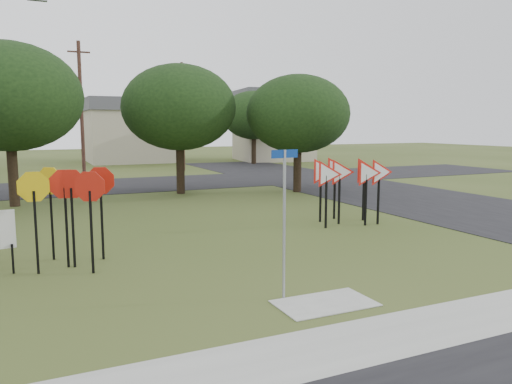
% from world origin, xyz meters
% --- Properties ---
extents(ground, '(140.00, 140.00, 0.00)m').
position_xyz_m(ground, '(0.00, 0.00, 0.00)').
color(ground, '#38481B').
extents(sidewalk, '(30.00, 1.60, 0.02)m').
position_xyz_m(sidewalk, '(0.00, -4.20, 0.01)').
color(sidewalk, '#9C9D95').
rests_on(sidewalk, ground).
extents(planting_strip, '(30.00, 0.80, 0.02)m').
position_xyz_m(planting_strip, '(0.00, -5.40, 0.01)').
color(planting_strip, '#38481B').
rests_on(planting_strip, ground).
extents(street_right, '(8.00, 50.00, 0.02)m').
position_xyz_m(street_right, '(12.00, 10.00, 0.01)').
color(street_right, black).
rests_on(street_right, ground).
extents(street_far, '(60.00, 8.00, 0.02)m').
position_xyz_m(street_far, '(0.00, 20.00, 0.01)').
color(street_far, black).
rests_on(street_far, ground).
extents(curb_pad, '(2.00, 1.20, 0.02)m').
position_xyz_m(curb_pad, '(0.00, -2.40, 0.01)').
color(curb_pad, '#9C9D95').
rests_on(curb_pad, ground).
extents(street_name_sign, '(0.64, 0.11, 3.13)m').
position_xyz_m(street_name_sign, '(-0.62, -1.76, 1.79)').
color(street_name_sign, '#92959A').
rests_on(street_name_sign, ground).
extents(stop_sign_cluster, '(2.41, 2.17, 2.55)m').
position_xyz_m(stop_sign_cluster, '(-4.47, 2.66, 1.88)').
color(stop_sign_cluster, black).
rests_on(stop_sign_cluster, ground).
extents(yield_sign_cluster, '(3.07, 2.03, 2.46)m').
position_xyz_m(yield_sign_cluster, '(5.32, 4.48, 1.81)').
color(yield_sign_cluster, black).
rests_on(yield_sign_cluster, ground).
extents(far_pole_a, '(1.40, 0.24, 9.00)m').
position_xyz_m(far_pole_a, '(-2.00, 24.00, 4.60)').
color(far_pole_a, '#4A2D22').
rests_on(far_pole_a, ground).
extents(far_pole_b, '(1.40, 0.24, 8.50)m').
position_xyz_m(far_pole_b, '(6.00, 28.00, 4.35)').
color(far_pole_b, '#4A2D22').
rests_on(far_pole_b, ground).
extents(house_mid, '(8.40, 8.40, 6.20)m').
position_xyz_m(house_mid, '(4.00, 40.00, 3.15)').
color(house_mid, '#B9AF95').
rests_on(house_mid, ground).
extents(house_right, '(8.30, 8.30, 7.20)m').
position_xyz_m(house_right, '(18.00, 36.00, 3.65)').
color(house_right, '#B9AF95').
rests_on(house_right, ground).
extents(tree_near_left, '(6.40, 6.40, 7.27)m').
position_xyz_m(tree_near_left, '(-6.00, 14.00, 4.86)').
color(tree_near_left, black).
rests_on(tree_near_left, ground).
extents(tree_near_mid, '(6.00, 6.00, 6.80)m').
position_xyz_m(tree_near_mid, '(2.00, 15.00, 4.54)').
color(tree_near_mid, black).
rests_on(tree_near_mid, ground).
extents(tree_near_right, '(5.60, 5.60, 6.33)m').
position_xyz_m(tree_near_right, '(8.00, 13.00, 4.22)').
color(tree_near_right, black).
rests_on(tree_near_right, ground).
extents(tree_far_right, '(6.00, 6.00, 6.80)m').
position_xyz_m(tree_far_right, '(14.00, 32.00, 4.54)').
color(tree_far_right, black).
rests_on(tree_far_right, ground).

